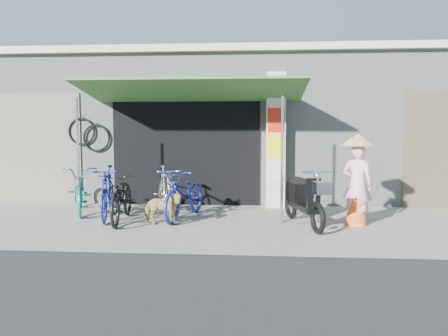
# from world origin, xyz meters

# --- Properties ---
(ground) EXTENTS (80.00, 80.00, 0.00)m
(ground) POSITION_xyz_m (0.00, 0.00, 0.00)
(ground) COLOR gray
(ground) RESTS_ON ground
(bicycle_shop) EXTENTS (12.30, 5.30, 3.66)m
(bicycle_shop) POSITION_xyz_m (-0.00, 5.09, 1.83)
(bicycle_shop) COLOR gray
(bicycle_shop) RESTS_ON ground
(shop_pillar) EXTENTS (0.42, 0.44, 3.00)m
(shop_pillar) POSITION_xyz_m (0.85, 2.45, 1.50)
(shop_pillar) COLOR beige
(shop_pillar) RESTS_ON ground
(awning) EXTENTS (4.60, 1.88, 2.72)m
(awning) POSITION_xyz_m (-0.90, 1.63, 2.51)
(awning) COLOR #305D2A
(awning) RESTS_ON ground
(neighbour_left) EXTENTS (2.60, 0.06, 2.60)m
(neighbour_left) POSITION_xyz_m (-5.00, 2.59, 1.30)
(neighbour_left) COLOR #6B665B
(neighbour_left) RESTS_ON ground
(bike_teal) EXTENTS (1.32, 2.00, 0.99)m
(bike_teal) POSITION_xyz_m (-3.26, 1.44, 0.50)
(bike_teal) COLOR #1A7771
(bike_teal) RESTS_ON ground
(bike_blue) EXTENTS (0.83, 1.79, 1.04)m
(bike_blue) POSITION_xyz_m (-2.46, 0.82, 0.52)
(bike_blue) COLOR navy
(bike_blue) RESTS_ON ground
(bike_black) EXTENTS (0.84, 1.87, 0.95)m
(bike_black) POSITION_xyz_m (-2.10, 0.59, 0.47)
(bike_black) COLOR black
(bike_black) RESTS_ON ground
(bike_silver) EXTENTS (1.09, 1.74, 1.02)m
(bike_silver) POSITION_xyz_m (-1.39, 1.21, 0.51)
(bike_silver) COLOR #A2A1A6
(bike_silver) RESTS_ON ground
(bike_navy) EXTENTS (1.05, 1.97, 0.98)m
(bike_navy) POSITION_xyz_m (-0.96, 0.97, 0.49)
(bike_navy) COLOR navy
(bike_navy) RESTS_ON ground
(street_dog) EXTENTS (0.77, 0.41, 0.63)m
(street_dog) POSITION_xyz_m (-1.27, 0.32, 0.31)
(street_dog) COLOR #967C4F
(street_dog) RESTS_ON ground
(moped) EXTENTS (0.72, 1.84, 1.06)m
(moped) POSITION_xyz_m (1.27, 0.55, 0.48)
(moped) COLOR black
(moped) RESTS_ON ground
(nun) EXTENTS (0.65, 0.64, 1.67)m
(nun) POSITION_xyz_m (2.26, 0.65, 0.83)
(nun) COLOR #F0A1BF
(nun) RESTS_ON ground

